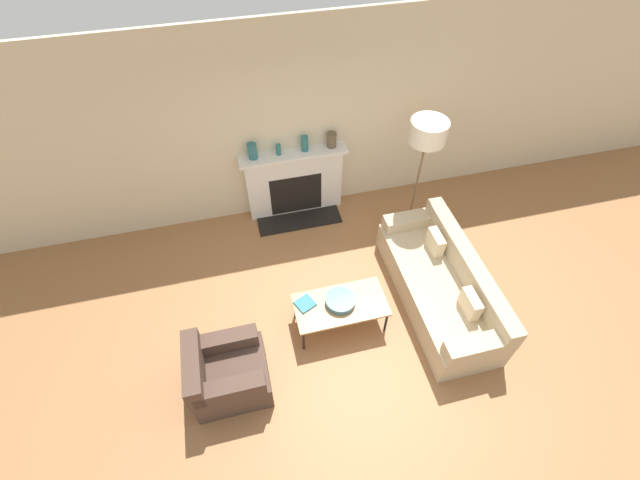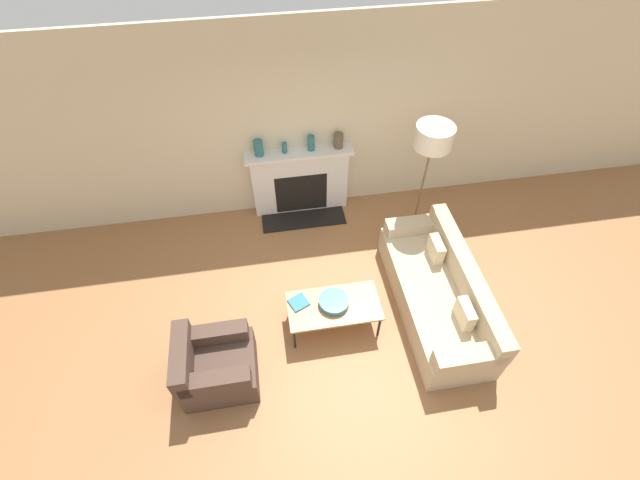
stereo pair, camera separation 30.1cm
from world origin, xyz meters
name	(u,v)px [view 1 (the left image)]	position (x,y,z in m)	size (l,w,h in m)	color
ground_plane	(354,345)	(0.00, 0.00, 0.00)	(18.00, 18.00, 0.00)	#99663D
wall_back	(305,124)	(0.00, 2.65, 1.45)	(18.00, 0.06, 2.90)	beige
fireplace	(295,183)	(-0.21, 2.50, 0.54)	(1.55, 0.59, 1.10)	silver
couch	(441,285)	(1.27, 0.39, 0.30)	(0.87, 2.19, 0.77)	tan
armchair_near	(226,373)	(-1.54, -0.14, 0.31)	(0.83, 0.74, 0.77)	#4C382D
coffee_table	(340,305)	(-0.09, 0.35, 0.39)	(1.12, 0.57, 0.42)	tan
bowl	(340,300)	(-0.09, 0.37, 0.47)	(0.37, 0.37, 0.09)	#38667A
book	(305,304)	(-0.51, 0.45, 0.43)	(0.27, 0.27, 0.02)	teal
floor_lamp	(427,139)	(1.38, 1.74, 1.59)	(0.48, 0.48, 1.84)	brown
mantel_vase_left	(252,151)	(-0.77, 2.52, 1.22)	(0.13, 0.13, 0.23)	#28666B
mantel_vase_center_left	(278,150)	(-0.41, 2.52, 1.18)	(0.07, 0.07, 0.16)	#28666B
mantel_vase_center_right	(305,143)	(-0.04, 2.52, 1.22)	(0.10, 0.10, 0.23)	#28666B
mantel_vase_right	(332,140)	(0.35, 2.52, 1.21)	(0.14, 0.14, 0.22)	brown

